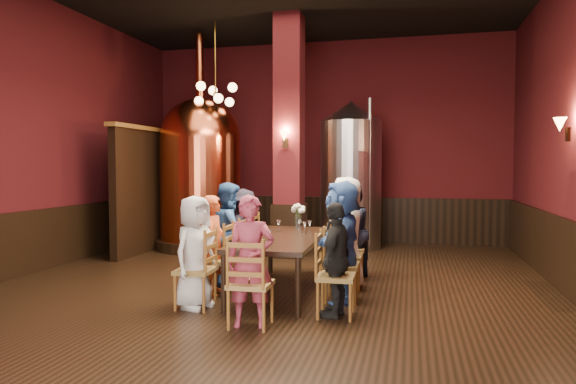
% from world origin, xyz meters
% --- Properties ---
extents(room, '(10.00, 10.02, 4.50)m').
position_xyz_m(room, '(0.00, 0.00, 2.25)').
color(room, black).
rests_on(room, ground).
extents(wainscot_back, '(7.90, 0.08, 1.00)m').
position_xyz_m(wainscot_back, '(0.00, 4.96, 0.50)').
color(wainscot_back, black).
rests_on(wainscot_back, ground).
extents(wainscot_left, '(0.08, 9.90, 1.00)m').
position_xyz_m(wainscot_left, '(-3.96, 0.00, 0.50)').
color(wainscot_left, black).
rests_on(wainscot_left, ground).
extents(column, '(0.58, 0.58, 4.50)m').
position_xyz_m(column, '(-0.30, 2.80, 2.25)').
color(column, '#420E12').
rests_on(column, ground).
extents(partition, '(0.22, 3.50, 2.40)m').
position_xyz_m(partition, '(-3.20, 3.20, 1.20)').
color(partition, black).
rests_on(partition, ground).
extents(pendant_cluster, '(0.90, 0.90, 1.70)m').
position_xyz_m(pendant_cluster, '(-1.80, 2.90, 3.10)').
color(pendant_cluster, '#A57226').
rests_on(pendant_cluster, room).
extents(sconce_wall, '(0.20, 0.20, 0.36)m').
position_xyz_m(sconce_wall, '(3.90, 0.80, 2.20)').
color(sconce_wall, black).
rests_on(sconce_wall, room).
extents(sconce_column, '(0.20, 0.20, 0.36)m').
position_xyz_m(sconce_column, '(-0.30, 2.50, 2.20)').
color(sconce_column, black).
rests_on(sconce_column, column).
extents(dining_table, '(1.07, 2.43, 0.75)m').
position_xyz_m(dining_table, '(0.23, 0.16, 0.69)').
color(dining_table, black).
rests_on(dining_table, ground).
extents(chair_0, '(0.47, 0.47, 0.92)m').
position_xyz_m(chair_0, '(-0.59, -0.87, 0.46)').
color(chair_0, '#9C6127').
rests_on(chair_0, ground).
extents(person_0, '(0.60, 0.76, 1.35)m').
position_xyz_m(person_0, '(-0.59, -0.87, 0.68)').
color(person_0, silver).
rests_on(person_0, ground).
extents(chair_1, '(0.47, 0.47, 0.92)m').
position_xyz_m(chair_1, '(-0.61, -0.20, 0.46)').
color(chair_1, '#9C6127').
rests_on(chair_1, ground).
extents(person_1, '(0.37, 0.52, 1.32)m').
position_xyz_m(person_1, '(-0.61, -0.20, 0.66)').
color(person_1, '#C04720').
rests_on(person_1, ground).
extents(chair_2, '(0.47, 0.47, 0.92)m').
position_xyz_m(chair_2, '(-0.63, 0.46, 0.46)').
color(chair_2, '#9C6127').
rests_on(chair_2, ground).
extents(person_2, '(0.58, 0.79, 1.47)m').
position_xyz_m(person_2, '(-0.63, 0.46, 0.74)').
color(person_2, '#2C5494').
rests_on(person_2, ground).
extents(chair_3, '(0.47, 0.47, 0.92)m').
position_xyz_m(chair_3, '(-0.65, 1.13, 0.46)').
color(chair_3, '#9C6127').
rests_on(chair_3, ground).
extents(person_3, '(0.70, 0.97, 1.35)m').
position_xyz_m(person_3, '(-0.65, 1.13, 0.67)').
color(person_3, black).
rests_on(person_3, ground).
extents(chair_4, '(0.47, 0.47, 0.92)m').
position_xyz_m(chair_4, '(1.11, -0.81, 0.46)').
color(chair_4, '#9C6127').
rests_on(chair_4, ground).
extents(person_4, '(0.45, 0.81, 1.31)m').
position_xyz_m(person_4, '(1.11, -0.81, 0.65)').
color(person_4, black).
rests_on(person_4, ground).
extents(chair_5, '(0.47, 0.47, 0.92)m').
position_xyz_m(chair_5, '(1.09, -0.14, 0.46)').
color(chair_5, '#9C6127').
rests_on(chair_5, ground).
extents(person_5, '(0.52, 1.44, 1.53)m').
position_xyz_m(person_5, '(1.09, -0.14, 0.77)').
color(person_5, '#33559A').
rests_on(person_5, ground).
extents(chair_6, '(0.47, 0.47, 0.92)m').
position_xyz_m(chair_6, '(1.07, 0.52, 0.46)').
color(chair_6, '#9C6127').
rests_on(chair_6, ground).
extents(person_6, '(0.67, 0.86, 1.56)m').
position_xyz_m(person_6, '(1.07, 0.52, 0.78)').
color(person_6, beige).
rests_on(person_6, ground).
extents(chair_7, '(0.47, 0.47, 0.92)m').
position_xyz_m(chair_7, '(1.05, 1.19, 0.46)').
color(chair_7, '#9C6127').
rests_on(chair_7, ground).
extents(person_7, '(0.55, 0.78, 1.44)m').
position_xyz_m(person_7, '(1.05, 1.19, 0.72)').
color(person_7, '#181C31').
rests_on(person_7, ground).
extents(chair_8, '(0.47, 0.47, 0.92)m').
position_xyz_m(chair_8, '(0.28, -1.39, 0.46)').
color(chair_8, '#9C6127').
rests_on(chair_8, ground).
extents(person_8, '(0.58, 0.45, 1.41)m').
position_xyz_m(person_8, '(0.28, -1.39, 0.70)').
color(person_8, '#9B3349').
rests_on(person_8, ground).
extents(copper_kettle, '(2.12, 2.12, 4.37)m').
position_xyz_m(copper_kettle, '(-2.30, 3.30, 1.60)').
color(copper_kettle, black).
rests_on(copper_kettle, ground).
extents(steel_vessel, '(1.35, 1.35, 3.04)m').
position_xyz_m(steel_vessel, '(0.71, 4.09, 1.52)').
color(steel_vessel, '#B2B2B7').
rests_on(steel_vessel, ground).
extents(rose_vase, '(0.23, 0.23, 0.38)m').
position_xyz_m(rose_vase, '(0.24, 1.16, 1.00)').
color(rose_vase, white).
rests_on(rose_vase, dining_table).
extents(wine_glass_0, '(0.07, 0.07, 0.17)m').
position_xyz_m(wine_glass_0, '(0.47, 0.51, 0.83)').
color(wine_glass_0, white).
rests_on(wine_glass_0, dining_table).
extents(wine_glass_1, '(0.07, 0.07, 0.17)m').
position_xyz_m(wine_glass_1, '(0.04, 0.68, 0.83)').
color(wine_glass_1, white).
rests_on(wine_glass_1, dining_table).
extents(wine_glass_2, '(0.07, 0.07, 0.17)m').
position_xyz_m(wine_glass_2, '(0.16, -0.38, 0.83)').
color(wine_glass_2, white).
rests_on(wine_glass_2, dining_table).
extents(wine_glass_3, '(0.07, 0.07, 0.17)m').
position_xyz_m(wine_glass_3, '(0.23, -0.46, 0.83)').
color(wine_glass_3, white).
rests_on(wine_glass_3, dining_table).
extents(wine_glass_4, '(0.07, 0.07, 0.17)m').
position_xyz_m(wine_glass_4, '(-0.10, 0.15, 0.83)').
color(wine_glass_4, white).
rests_on(wine_glass_4, dining_table).
extents(wine_glass_5, '(0.07, 0.07, 0.17)m').
position_xyz_m(wine_glass_5, '(0.51, 0.68, 0.83)').
color(wine_glass_5, white).
rests_on(wine_glass_5, dining_table).
extents(wine_glass_6, '(0.07, 0.07, 0.17)m').
position_xyz_m(wine_glass_6, '(-0.02, -0.04, 0.83)').
color(wine_glass_6, white).
rests_on(wine_glass_6, dining_table).
extents(wine_glass_7, '(0.07, 0.07, 0.17)m').
position_xyz_m(wine_glass_7, '(0.32, 0.87, 0.83)').
color(wine_glass_7, white).
rests_on(wine_glass_7, dining_table).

